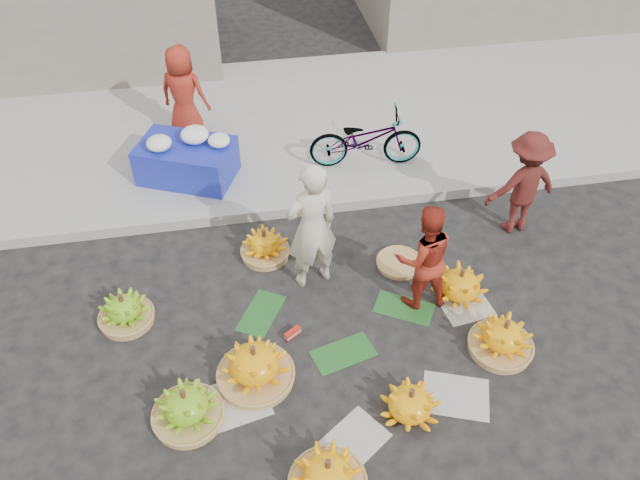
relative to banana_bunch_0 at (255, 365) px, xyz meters
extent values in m
plane|color=black|center=(1.04, 0.35, -0.23)|extent=(80.00, 80.00, 0.00)
cube|color=#999691|center=(1.04, 2.55, -0.15)|extent=(40.00, 0.25, 0.15)
cube|color=#999691|center=(1.04, 4.65, -0.17)|extent=(40.00, 4.00, 0.12)
cylinder|color=#A87F46|center=(0.00, 0.00, -0.18)|extent=(0.77, 0.77, 0.09)
cylinder|color=#4A2A1D|center=(0.00, 0.00, 0.23)|extent=(0.05, 0.05, 0.12)
cylinder|color=#A87F46|center=(-0.68, -0.35, -0.18)|extent=(0.67, 0.67, 0.09)
cylinder|color=#4A2A1D|center=(-0.68, -0.35, 0.17)|extent=(0.05, 0.05, 0.12)
cylinder|color=#4A2A1D|center=(0.51, -1.25, 0.18)|extent=(0.05, 0.05, 0.12)
cylinder|color=#4A2A1D|center=(1.43, -0.64, 0.08)|extent=(0.05, 0.05, 0.12)
cylinder|color=#A87F46|center=(2.58, -0.07, -0.18)|extent=(0.67, 0.67, 0.09)
cylinder|color=#4A2A1D|center=(2.58, -0.07, 0.17)|extent=(0.05, 0.05, 0.12)
cylinder|color=#4A2A1D|center=(2.41, 0.76, 0.11)|extent=(0.05, 0.05, 0.12)
cylinder|color=#A87F46|center=(-1.33, 1.00, -0.18)|extent=(0.59, 0.59, 0.09)
cylinder|color=#4A2A1D|center=(-1.33, 1.00, 0.13)|extent=(0.05, 0.05, 0.12)
cylinder|color=#A87F46|center=(0.29, 1.77, -0.18)|extent=(0.58, 0.58, 0.09)
cylinder|color=#4A2A1D|center=(0.29, 1.77, 0.12)|extent=(0.05, 0.05, 0.12)
cylinder|color=#A87F46|center=(1.86, 1.33, -0.20)|extent=(0.60, 0.60, 0.06)
cube|color=red|center=(0.44, 0.47, -0.18)|extent=(0.20, 0.16, 0.08)
imported|color=beige|center=(0.79, 1.28, 0.60)|extent=(0.69, 0.54, 1.65)
imported|color=#B5311B|center=(1.92, 0.76, 0.44)|extent=(0.66, 0.52, 1.34)
imported|color=maroon|center=(3.48, 1.76, 0.47)|extent=(0.96, 0.62, 1.40)
cube|color=#1923A8|center=(-0.59, 3.40, 0.15)|extent=(1.45, 1.21, 0.52)
ellipsoid|color=white|center=(-0.90, 3.35, 0.50)|extent=(0.33, 0.33, 0.18)
ellipsoid|color=white|center=(-0.43, 3.46, 0.51)|extent=(0.37, 0.37, 0.21)
ellipsoid|color=white|center=(-0.12, 3.30, 0.49)|extent=(0.29, 0.29, 0.16)
cylinder|color=slate|center=(-1.00, 3.40, 0.04)|extent=(0.27, 0.27, 0.30)
imported|color=#B5311B|center=(-0.55, 4.40, 0.61)|extent=(0.82, 0.70, 1.43)
imported|color=gray|center=(1.87, 3.28, 0.30)|extent=(0.68, 1.60, 0.82)
camera|label=1|loc=(0.01, -3.75, 5.12)|focal=35.00mm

